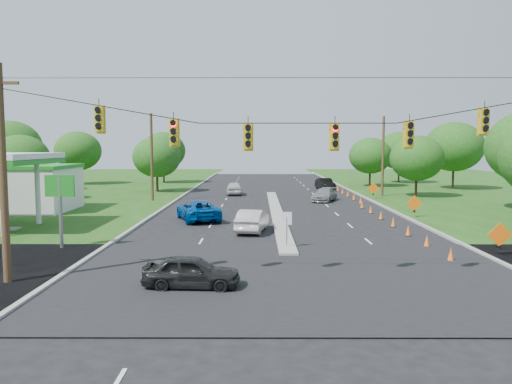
{
  "coord_description": "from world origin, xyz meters",
  "views": [
    {
      "loc": [
        -1.61,
        -21.25,
        5.68
      ],
      "look_at": [
        -1.72,
        9.92,
        2.8
      ],
      "focal_mm": 35.0,
      "sensor_mm": 36.0,
      "label": 1
    }
  ],
  "objects": [
    {
      "name": "blue_pickup",
      "position": [
        -6.18,
        16.58,
        0.79
      ],
      "size": [
        4.27,
        6.19,
        1.57
      ],
      "primitive_type": "imported",
      "rotation": [
        0.0,
        0.0,
        3.46
      ],
      "color": "#00459B",
      "rests_on": "ground"
    },
    {
      "name": "cross_street",
      "position": [
        0.0,
        0.0,
        0.0
      ],
      "size": [
        160.0,
        14.0,
        0.02
      ],
      "primitive_type": "cube",
      "color": "black",
      "rests_on": "ground"
    },
    {
      "name": "cone_3",
      "position": [
        7.93,
        13.5,
        0.35
      ],
      "size": [
        0.32,
        0.32,
        0.7
      ],
      "primitive_type": "cone",
      "color": "orange",
      "rests_on": "ground"
    },
    {
      "name": "tree_9",
      "position": [
        16.0,
        34.0,
        4.34
      ],
      "size": [
        5.88,
        5.88,
        6.86
      ],
      "color": "black",
      "rests_on": "ground"
    },
    {
      "name": "cone_0",
      "position": [
        7.93,
        3.0,
        0.35
      ],
      "size": [
        0.32,
        0.32,
        0.7
      ],
      "primitive_type": "cone",
      "color": "orange",
      "rests_on": "ground"
    },
    {
      "name": "cone_9",
      "position": [
        8.53,
        34.5,
        0.35
      ],
      "size": [
        0.32,
        0.32,
        0.7
      ],
      "primitive_type": "cone",
      "color": "orange",
      "rests_on": "ground"
    },
    {
      "name": "silver_car_oncoming",
      "position": [
        -4.35,
        36.8,
        0.76
      ],
      "size": [
        2.03,
        4.55,
        1.52
      ],
      "primitive_type": "imported",
      "rotation": [
        0.0,
        0.0,
        3.19
      ],
      "color": "#BDBDBD",
      "rests_on": "ground"
    },
    {
      "name": "tree_10",
      "position": [
        24.0,
        44.0,
        5.58
      ],
      "size": [
        7.56,
        7.56,
        8.82
      ],
      "color": "black",
      "rests_on": "ground"
    },
    {
      "name": "cone_8",
      "position": [
        8.53,
        31.0,
        0.35
      ],
      "size": [
        0.32,
        0.32,
        0.7
      ],
      "primitive_type": "cone",
      "color": "orange",
      "rests_on": "ground"
    },
    {
      "name": "dark_car_receding",
      "position": [
        7.21,
        43.76,
        0.74
      ],
      "size": [
        2.3,
        4.71,
        1.49
      ],
      "primitive_type": "imported",
      "rotation": [
        0.0,
        0.0,
        0.17
      ],
      "color": "black",
      "rests_on": "ground"
    },
    {
      "name": "cone_13",
      "position": [
        8.53,
        48.5,
        0.35
      ],
      "size": [
        0.32,
        0.32,
        0.7
      ],
      "primitive_type": "cone",
      "color": "orange",
      "rests_on": "ground"
    },
    {
      "name": "cone_5",
      "position": [
        7.93,
        20.5,
        0.35
      ],
      "size": [
        0.32,
        0.32,
        0.7
      ],
      "primitive_type": "cone",
      "color": "orange",
      "rests_on": "ground"
    },
    {
      "name": "cone_6",
      "position": [
        7.93,
        24.0,
        0.35
      ],
      "size": [
        0.32,
        0.32,
        0.7
      ],
      "primitive_type": "cone",
      "color": "orange",
      "rests_on": "ground"
    },
    {
      "name": "tree_6",
      "position": [
        -16.0,
        55.0,
        4.96
      ],
      "size": [
        6.72,
        6.72,
        7.84
      ],
      "color": "black",
      "rests_on": "ground"
    },
    {
      "name": "median_sign",
      "position": [
        0.0,
        6.0,
        1.46
      ],
      "size": [
        0.55,
        0.06,
        2.05
      ],
      "color": "gray",
      "rests_on": "ground"
    },
    {
      "name": "tree_3",
      "position": [
        -32.0,
        40.0,
        5.58
      ],
      "size": [
        7.56,
        7.56,
        8.82
      ],
      "color": "black",
      "rests_on": "ground"
    },
    {
      "name": "cone_10",
      "position": [
        8.53,
        38.0,
        0.35
      ],
      "size": [
        0.32,
        0.32,
        0.7
      ],
      "primitive_type": "cone",
      "color": "orange",
      "rests_on": "ground"
    },
    {
      "name": "work_sign_1",
      "position": [
        10.8,
        18.0,
        1.09
      ],
      "size": [
        1.27,
        0.58,
        1.37
      ],
      "color": "black",
      "rests_on": "ground"
    },
    {
      "name": "white_sedan",
      "position": [
        -1.97,
        11.55,
        0.75
      ],
      "size": [
        2.29,
        4.73,
        1.49
      ],
      "primitive_type": "imported",
      "rotation": [
        0.0,
        0.0,
        2.98
      ],
      "color": "beige",
      "rests_on": "ground"
    },
    {
      "name": "tree_4",
      "position": [
        -28.0,
        52.0,
        4.96
      ],
      "size": [
        6.72,
        6.72,
        7.84
      ],
      "color": "black",
      "rests_on": "ground"
    },
    {
      "name": "cone_1",
      "position": [
        7.93,
        6.5,
        0.35
      ],
      "size": [
        0.32,
        0.32,
        0.7
      ],
      "primitive_type": "cone",
      "color": "orange",
      "rests_on": "ground"
    },
    {
      "name": "curb_right",
      "position": [
        10.1,
        30.0,
        0.0
      ],
      "size": [
        0.25,
        110.0,
        0.16
      ],
      "primitive_type": "cube",
      "color": "gray",
      "rests_on": "ground"
    },
    {
      "name": "black_sedan",
      "position": [
        -4.26,
        -1.68,
        0.66
      ],
      "size": [
        3.96,
        1.76,
        1.32
      ],
      "primitive_type": "imported",
      "rotation": [
        0.0,
        0.0,
        1.52
      ],
      "color": "black",
      "rests_on": "ground"
    },
    {
      "name": "cone_4",
      "position": [
        7.93,
        17.0,
        0.35
      ],
      "size": [
        0.32,
        0.32,
        0.7
      ],
      "primitive_type": "cone",
      "color": "orange",
      "rests_on": "ground"
    },
    {
      "name": "tree_11",
      "position": [
        20.0,
        55.0,
        4.96
      ],
      "size": [
        6.72,
        6.72,
        7.84
      ],
      "color": "black",
      "rests_on": "ground"
    },
    {
      "name": "median",
      "position": [
        0.0,
        21.0,
        0.0
      ],
      "size": [
        1.0,
        34.0,
        0.18
      ],
      "primitive_type": "cube",
      "color": "gray",
      "rests_on": "ground"
    },
    {
      "name": "work_sign_2",
      "position": [
        10.8,
        32.0,
        1.09
      ],
      "size": [
        1.27,
        0.58,
        1.37
      ],
      "color": "black",
      "rests_on": "ground"
    },
    {
      "name": "cone_2",
      "position": [
        7.93,
        10.0,
        0.35
      ],
      "size": [
        0.32,
        0.32,
        0.7
      ],
      "primitive_type": "cone",
      "color": "orange",
      "rests_on": "ground"
    },
    {
      "name": "work_sign_0",
      "position": [
        10.8,
        4.0,
        1.09
      ],
      "size": [
        1.27,
        0.58,
        1.37
      ],
      "color": "black",
      "rests_on": "ground"
    },
    {
      "name": "silver_car_far",
      "position": [
        5.27,
        29.88,
        0.67
      ],
      "size": [
        3.46,
        4.95,
        1.33
      ],
      "primitive_type": "imported",
      "rotation": [
        0.0,
        0.0,
        -0.39
      ],
      "color": "gray",
      "rests_on": "ground"
    },
    {
      "name": "tree_5",
      "position": [
        -14.0,
        40.0,
        4.34
      ],
      "size": [
        5.88,
        5.88,
        6.86
      ],
      "color": "black",
      "rests_on": "ground"
    },
    {
      "name": "cone_7",
      "position": [
        8.53,
        27.5,
        0.35
      ],
      "size": [
        0.32,
        0.32,
        0.7
      ],
      "primitive_type": "cone",
      "color": "orange",
      "rests_on": "ground"
    },
    {
      "name": "cone_11",
      "position": [
        8.53,
        41.5,
        0.35
      ],
      "size": [
        0.32,
        0.32,
        0.7
      ],
      "primitive_type": "cone",
      "color": "orange",
      "rests_on": "ground"
    },
    {
      "name": "tree_2",
      "position": [
        -26.0,
        30.0,
        4.34
      ],
      "size": [
        5.88,
        5.88,
        6.86
      ],
      "color": "black",
      "rests_on": "ground"
    },
    {
      "name": "tree_12",
      "position": [
        14.0,
        48.0,
        4.34
      ],
      "size": [
        5.88,
        5.88,
        6.86
      ],
      "color": "black",
      "rests_on": "ground"
    },
    {
      "name": "utility_pole_far_right",
      "position": [
        12.5,
        35.0,
        4.5
      ],
      "size": [
        0.28,
        0.28,
        9.0
      ],
      "primitive_type": "cylinder",
      "color": "#422D1C",
      "rests_on": "ground"
    },
    {
      "name": "curb_left",
      "position": [
        -10.1,
        30.0,
        0.0
      ],
      "size": [
        0.25,
        110.0,
        0.16
      ],
      "primitive_type": "cube",
      "color": "gray",
      "rests_on": "ground"
    },
    {
      "name": "utility_pole_far_left",
      "position": [
        -12.5,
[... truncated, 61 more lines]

